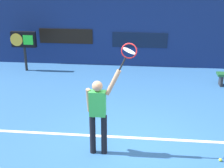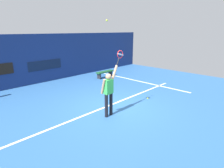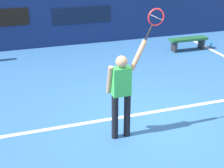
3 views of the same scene
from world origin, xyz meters
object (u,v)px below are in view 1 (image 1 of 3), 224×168
(spare_ball, at_px, (220,160))
(tennis_player, at_px, (98,111))
(tennis_racket, at_px, (128,52))
(scoreboard_clock, at_px, (24,41))

(spare_ball, bearing_deg, tennis_player, 178.57)
(tennis_racket, height_order, spare_ball, tennis_racket)
(tennis_player, bearing_deg, spare_ball, -1.43)
(tennis_player, bearing_deg, scoreboard_clock, 123.94)
(tennis_player, xyz_separation_m, scoreboard_clock, (-3.66, 5.44, 0.17))
(tennis_player, height_order, tennis_racket, tennis_racket)
(spare_ball, bearing_deg, scoreboard_clock, 138.72)
(scoreboard_clock, distance_m, spare_ball, 8.42)
(scoreboard_clock, height_order, spare_ball, scoreboard_clock)
(tennis_player, height_order, spare_ball, tennis_player)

